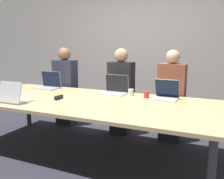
{
  "coord_description": "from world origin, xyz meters",
  "views": [
    {
      "loc": [
        1.62,
        -2.82,
        1.47
      ],
      "look_at": [
        0.3,
        0.1,
        0.89
      ],
      "focal_mm": 40.0,
      "sensor_mm": 36.0,
      "label": 1
    }
  ],
  "objects_px": {
    "cup_far_center": "(131,92)",
    "laptop_far_right": "(166,94)",
    "person_far_right": "(171,98)",
    "laptop_near_left": "(13,97)",
    "stapler": "(59,97)",
    "laptop_far_center": "(115,88)",
    "laptop_far_left": "(49,84)",
    "person_far_center": "(121,93)",
    "person_far_left": "(65,87)",
    "cup_far_right": "(146,95)"
  },
  "relations": [
    {
      "from": "laptop_near_left",
      "to": "laptop_far_center",
      "type": "height_order",
      "value": "laptop_far_center"
    },
    {
      "from": "laptop_near_left",
      "to": "person_far_left",
      "type": "distance_m",
      "value": 1.46
    },
    {
      "from": "laptop_near_left",
      "to": "stapler",
      "type": "xyz_separation_m",
      "value": [
        0.41,
        0.4,
        -0.05
      ]
    },
    {
      "from": "laptop_near_left",
      "to": "person_far_center",
      "type": "distance_m",
      "value": 1.69
    },
    {
      "from": "laptop_near_left",
      "to": "person_far_right",
      "type": "bearing_deg",
      "value": -140.14
    },
    {
      "from": "laptop_far_center",
      "to": "cup_far_center",
      "type": "height_order",
      "value": "laptop_far_center"
    },
    {
      "from": "laptop_far_left",
      "to": "laptop_far_center",
      "type": "distance_m",
      "value": 1.2
    },
    {
      "from": "stapler",
      "to": "cup_far_center",
      "type": "bearing_deg",
      "value": 37.8
    },
    {
      "from": "cup_far_center",
      "to": "stapler",
      "type": "relative_size",
      "value": 0.61
    },
    {
      "from": "laptop_near_left",
      "to": "person_far_center",
      "type": "bearing_deg",
      "value": -122.24
    },
    {
      "from": "laptop_far_right",
      "to": "laptop_far_center",
      "type": "distance_m",
      "value": 0.78
    },
    {
      "from": "person_far_center",
      "to": "cup_far_center",
      "type": "xyz_separation_m",
      "value": [
        0.31,
        -0.38,
        0.1
      ]
    },
    {
      "from": "person_far_left",
      "to": "person_far_center",
      "type": "height_order",
      "value": "person_far_left"
    },
    {
      "from": "laptop_far_right",
      "to": "person_far_left",
      "type": "distance_m",
      "value": 1.99
    },
    {
      "from": "laptop_near_left",
      "to": "laptop_far_right",
      "type": "distance_m",
      "value": 2.0
    },
    {
      "from": "person_far_right",
      "to": "person_far_left",
      "type": "xyz_separation_m",
      "value": [
        -1.92,
        0.0,
        0.02
      ]
    },
    {
      "from": "laptop_far_center",
      "to": "cup_far_center",
      "type": "distance_m",
      "value": 0.26
    },
    {
      "from": "stapler",
      "to": "person_far_left",
      "type": "bearing_deg",
      "value": 119.73
    },
    {
      "from": "laptop_far_left",
      "to": "person_far_left",
      "type": "bearing_deg",
      "value": 84.77
    },
    {
      "from": "laptop_far_center",
      "to": "laptop_near_left",
      "type": "bearing_deg",
      "value": -131.81
    },
    {
      "from": "laptop_far_center",
      "to": "cup_far_right",
      "type": "bearing_deg",
      "value": -10.71
    },
    {
      "from": "person_far_right",
      "to": "laptop_far_right",
      "type": "bearing_deg",
      "value": -88.53
    },
    {
      "from": "laptop_far_center",
      "to": "stapler",
      "type": "relative_size",
      "value": 2.39
    },
    {
      "from": "laptop_near_left",
      "to": "cup_far_center",
      "type": "distance_m",
      "value": 1.59
    },
    {
      "from": "cup_far_right",
      "to": "laptop_far_center",
      "type": "distance_m",
      "value": 0.52
    },
    {
      "from": "laptop_near_left",
      "to": "cup_far_right",
      "type": "height_order",
      "value": "laptop_near_left"
    },
    {
      "from": "laptop_far_center",
      "to": "person_far_center",
      "type": "relative_size",
      "value": 0.26
    },
    {
      "from": "person_far_left",
      "to": "person_far_center",
      "type": "xyz_separation_m",
      "value": [
        1.11,
        -0.02,
        -0.0
      ]
    },
    {
      "from": "person_far_left",
      "to": "laptop_near_left",
      "type": "bearing_deg",
      "value": -81.78
    },
    {
      "from": "laptop_far_right",
      "to": "cup_far_right",
      "type": "distance_m",
      "value": 0.27
    },
    {
      "from": "person_far_right",
      "to": "person_far_center",
      "type": "distance_m",
      "value": 0.82
    },
    {
      "from": "laptop_far_right",
      "to": "laptop_far_left",
      "type": "height_order",
      "value": "laptop_far_left"
    },
    {
      "from": "person_far_center",
      "to": "laptop_far_left",
      "type": "bearing_deg",
      "value": -161.05
    },
    {
      "from": "laptop_far_center",
      "to": "cup_far_center",
      "type": "bearing_deg",
      "value": -5.79
    },
    {
      "from": "laptop_far_center",
      "to": "laptop_far_left",
      "type": "bearing_deg",
      "value": -178.39
    },
    {
      "from": "person_far_left",
      "to": "person_far_center",
      "type": "relative_size",
      "value": 1.0
    },
    {
      "from": "cup_far_center",
      "to": "laptop_far_right",
      "type": "bearing_deg",
      "value": -3.89
    },
    {
      "from": "laptop_far_right",
      "to": "cup_far_center",
      "type": "distance_m",
      "value": 0.52
    },
    {
      "from": "cup_far_center",
      "to": "laptop_near_left",
      "type": "bearing_deg",
      "value": -139.37
    },
    {
      "from": "person_far_right",
      "to": "person_far_left",
      "type": "bearing_deg",
      "value": 179.87
    },
    {
      "from": "cup_far_right",
      "to": "person_far_left",
      "type": "height_order",
      "value": "person_far_left"
    },
    {
      "from": "laptop_far_center",
      "to": "person_far_center",
      "type": "bearing_deg",
      "value": 98.6
    },
    {
      "from": "person_far_center",
      "to": "stapler",
      "type": "height_order",
      "value": "person_far_center"
    },
    {
      "from": "laptop_near_left",
      "to": "person_far_center",
      "type": "height_order",
      "value": "person_far_center"
    },
    {
      "from": "laptop_far_left",
      "to": "person_far_center",
      "type": "distance_m",
      "value": 1.22
    },
    {
      "from": "laptop_far_right",
      "to": "cup_far_right",
      "type": "xyz_separation_m",
      "value": [
        -0.27,
        -0.04,
        -0.03
      ]
    },
    {
      "from": "person_far_center",
      "to": "cup_far_center",
      "type": "bearing_deg",
      "value": -50.93
    },
    {
      "from": "laptop_far_right",
      "to": "person_far_right",
      "type": "xyz_separation_m",
      "value": [
        -0.01,
        0.43,
        -0.14
      ]
    },
    {
      "from": "person_far_right",
      "to": "laptop_far_center",
      "type": "xyz_separation_m",
      "value": [
        -0.77,
        -0.37,
        0.14
      ]
    },
    {
      "from": "laptop_far_left",
      "to": "cup_far_center",
      "type": "bearing_deg",
      "value": 0.3
    }
  ]
}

